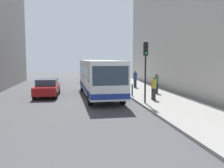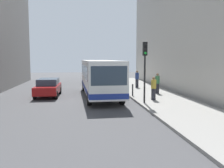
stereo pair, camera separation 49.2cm
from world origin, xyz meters
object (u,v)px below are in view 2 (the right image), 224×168
(bollard_far, at_px, (122,83))
(pedestrian_near_signal, at_px, (154,88))
(bollard_mid, at_px, (126,86))
(car_beside_bus, at_px, (48,87))
(traffic_light, at_px, (145,61))
(bus, at_px, (99,76))
(pedestrian_far_sidewalk, at_px, (137,79))
(car_behind_bus, at_px, (92,77))
(bollard_near, at_px, (133,90))
(pedestrian_mid_sidewalk, at_px, (157,83))

(bollard_far, xyz_separation_m, pedestrian_near_signal, (1.10, -7.49, 0.37))
(bollard_mid, height_order, bollard_far, same)
(car_beside_bus, relative_size, traffic_light, 1.08)
(bus, bearing_deg, pedestrian_far_sidewalk, -134.56)
(bollard_mid, bearing_deg, car_behind_bus, 105.67)
(car_behind_bus, height_order, bollard_far, car_behind_bus)
(bus, bearing_deg, bollard_near, 155.46)
(bus, xyz_separation_m, bollard_near, (2.60, -1.10, -1.10))
(bus, relative_size, pedestrian_far_sidewalk, 6.25)
(bollard_far, distance_m, pedestrian_far_sidewalk, 1.78)
(car_behind_bus, xyz_separation_m, bollard_mid, (2.72, -9.69, -0.16))
(traffic_light, bearing_deg, car_beside_bus, 144.64)
(bollard_mid, xyz_separation_m, pedestrian_near_signal, (1.10, -4.81, 0.37))
(pedestrian_near_signal, bearing_deg, bollard_mid, -5.53)
(car_beside_bus, bearing_deg, pedestrian_near_signal, 155.91)
(car_behind_bus, relative_size, traffic_light, 1.10)
(traffic_light, relative_size, pedestrian_near_signal, 2.41)
(car_behind_bus, xyz_separation_m, bollard_far, (2.72, -7.01, -0.16))
(bollard_far, xyz_separation_m, pedestrian_mid_sidewalk, (2.41, -4.26, 0.40))
(bollard_mid, bearing_deg, car_beside_bus, -171.16)
(car_beside_bus, distance_m, bollard_near, 7.05)
(bus, xyz_separation_m, pedestrian_near_signal, (3.70, -3.23, -0.73))
(bus, relative_size, bollard_near, 11.67)
(bus, bearing_deg, bollard_mid, -150.39)
(bollard_far, distance_m, pedestrian_near_signal, 7.58)
(car_behind_bus, bearing_deg, bollard_far, 107.96)
(bus, distance_m, pedestrian_near_signal, 4.97)
(bus, bearing_deg, pedestrian_near_signal, 137.25)
(bollard_mid, xyz_separation_m, pedestrian_far_sidewalk, (1.70, 3.04, 0.42))
(bus, distance_m, bollard_far, 5.11)
(bollard_near, distance_m, bollard_mid, 2.68)
(car_behind_bus, bearing_deg, pedestrian_near_signal, 101.50)
(bus, bearing_deg, car_beside_bus, -8.46)
(pedestrian_mid_sidewalk, height_order, pedestrian_far_sidewalk, pedestrian_far_sidewalk)
(bollard_near, bearing_deg, bollard_far, 90.00)
(bollard_mid, height_order, pedestrian_far_sidewalk, pedestrian_far_sidewalk)
(bus, xyz_separation_m, pedestrian_far_sidewalk, (4.30, 4.62, -0.69))
(bollard_near, bearing_deg, car_beside_bus, 166.77)
(bollard_mid, bearing_deg, bus, -148.79)
(bollard_near, distance_m, bollard_far, 5.36)
(car_beside_bus, bearing_deg, bus, 174.26)
(car_beside_bus, bearing_deg, pedestrian_mid_sidewalk, 177.96)
(bus, xyz_separation_m, traffic_light, (2.70, -4.43, 1.28))
(bollard_near, xyz_separation_m, bollard_far, (0.00, 5.36, 0.00))
(car_beside_bus, bearing_deg, traffic_light, 145.75)
(car_behind_bus, relative_size, pedestrian_mid_sidewalk, 2.57)
(car_beside_bus, xyz_separation_m, bollard_near, (6.86, -1.61, -0.16))
(bollard_near, xyz_separation_m, pedestrian_far_sidewalk, (1.70, 5.72, 0.42))
(bollard_near, relative_size, pedestrian_far_sidewalk, 0.54)
(pedestrian_near_signal, bearing_deg, pedestrian_mid_sidewalk, -40.51)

